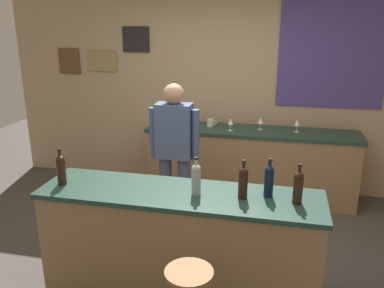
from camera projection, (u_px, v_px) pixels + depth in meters
The scene contains 14 objects.
ground_plane at pixel (191, 264), 3.81m from camera, with size 10.00×10.00×0.00m, color #423D38.
back_wall at pixel (228, 83), 5.27m from camera, with size 6.00×0.09×2.80m.
bar_counter at pixel (180, 243), 3.30m from camera, with size 2.25×0.60×0.92m.
side_counter at pixel (250, 164), 5.13m from camera, with size 2.63×0.56×0.90m.
bartender at pixel (174, 150), 4.12m from camera, with size 0.52×0.21×1.62m.
wine_bottle_a at pixel (61, 169), 3.28m from camera, with size 0.07×0.07×0.31m.
wine_bottle_b at pixel (196, 178), 3.08m from camera, with size 0.07×0.07×0.31m.
wine_bottle_c at pixel (243, 181), 3.03m from camera, with size 0.07×0.07×0.31m.
wine_bottle_d at pixel (269, 180), 3.06m from camera, with size 0.07×0.07×0.31m.
wine_bottle_e at pixel (298, 186), 2.94m from camera, with size 0.07×0.07×0.31m.
wine_glass_a at pixel (231, 122), 4.93m from camera, with size 0.07×0.07×0.16m.
wine_glass_b at pixel (261, 121), 4.98m from camera, with size 0.07×0.07×0.16m.
wine_glass_c at pixel (297, 123), 4.88m from camera, with size 0.07×0.07×0.16m.
coffee_mug at pixel (210, 123), 5.14m from camera, with size 0.12×0.08×0.09m.
Camera 1 is at (0.74, -3.21, 2.23)m, focal length 37.67 mm.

